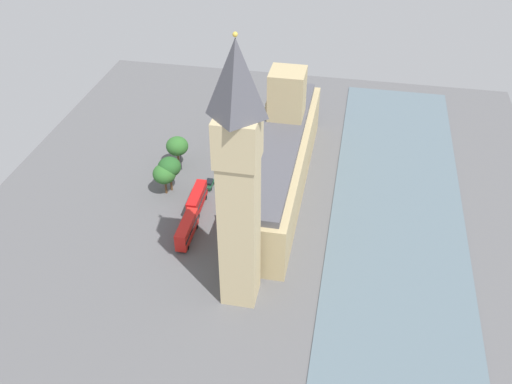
% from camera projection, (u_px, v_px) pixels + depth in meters
% --- Properties ---
extents(ground_plane, '(134.59, 134.59, 0.00)m').
position_uv_depth(ground_plane, '(270.00, 187.00, 144.00)').
color(ground_plane, '#565659').
extents(river_thames, '(30.78, 121.13, 0.25)m').
position_uv_depth(river_thames, '(397.00, 201.00, 139.05)').
color(river_thames, slate).
rests_on(river_thames, ground).
extents(parliament_building, '(13.55, 64.59, 26.47)m').
position_uv_depth(parliament_building, '(279.00, 158.00, 140.32)').
color(parliament_building, tan).
rests_on(parliament_building, ground).
extents(clock_tower, '(7.62, 7.62, 54.15)m').
position_uv_depth(clock_tower, '(238.00, 180.00, 97.85)').
color(clock_tower, tan).
rests_on(clock_tower, ground).
extents(car_silver_kerbside, '(2.12, 4.45, 1.74)m').
position_uv_depth(car_silver_kerbside, '(225.00, 136.00, 162.36)').
color(car_silver_kerbside, '#B7B7BC').
rests_on(car_silver_kerbside, ground).
extents(car_yellow_cab_under_trees, '(1.99, 4.52, 1.74)m').
position_uv_depth(car_yellow_cab_under_trees, '(221.00, 151.00, 155.78)').
color(car_yellow_cab_under_trees, gold).
rests_on(car_yellow_cab_under_trees, ground).
extents(car_white_midblock, '(2.14, 4.56, 1.74)m').
position_uv_depth(car_white_midblock, '(219.00, 162.00, 151.45)').
color(car_white_midblock, silver).
rests_on(car_white_midblock, ground).
extents(car_dark_green_leading, '(1.96, 4.18, 1.74)m').
position_uv_depth(car_dark_green_leading, '(209.00, 184.00, 143.53)').
color(car_dark_green_leading, '#19472D').
rests_on(car_dark_green_leading, ground).
extents(double_decker_bus_corner, '(2.86, 10.56, 4.75)m').
position_uv_depth(double_decker_bus_corner, '(197.00, 199.00, 135.47)').
color(double_decker_bus_corner, red).
rests_on(double_decker_bus_corner, ground).
extents(double_decker_bus_trailing, '(2.75, 10.53, 4.75)m').
position_uv_depth(double_decker_bus_trailing, '(187.00, 229.00, 126.50)').
color(double_decker_bus_trailing, red).
rests_on(double_decker_bus_trailing, ground).
extents(pedestrian_opposite_hall, '(0.65, 0.56, 1.66)m').
position_uv_depth(pedestrian_opposite_hall, '(244.00, 170.00, 148.88)').
color(pedestrian_opposite_hall, maroon).
rests_on(pedestrian_opposite_hall, ground).
extents(plane_tree_near_tower, '(5.68, 5.68, 9.32)m').
position_uv_depth(plane_tree_near_tower, '(169.00, 167.00, 138.92)').
color(plane_tree_near_tower, brown).
rests_on(plane_tree_near_tower, ground).
extents(plane_tree_far_end, '(5.78, 5.78, 8.36)m').
position_uv_depth(plane_tree_far_end, '(177.00, 146.00, 148.56)').
color(plane_tree_far_end, brown).
rests_on(plane_tree_far_end, ground).
extents(plane_tree_by_river_gate, '(5.67, 5.67, 8.17)m').
position_uv_depth(plane_tree_by_river_gate, '(164.00, 174.00, 138.54)').
color(plane_tree_by_river_gate, brown).
rests_on(plane_tree_by_river_gate, ground).
extents(street_lamp_slot_10, '(0.56, 0.56, 5.93)m').
position_uv_depth(street_lamp_slot_10, '(181.00, 156.00, 147.82)').
color(street_lamp_slot_10, black).
rests_on(street_lamp_slot_10, ground).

